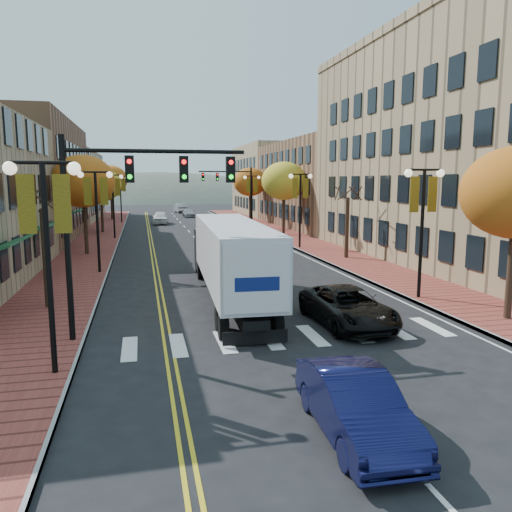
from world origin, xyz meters
TOP-DOWN VIEW (x-y plane):
  - ground at (0.00, 0.00)m, footprint 200.00×200.00m
  - sidewalk_left at (-9.00, 32.50)m, footprint 4.00×85.00m
  - sidewalk_right at (9.00, 32.50)m, footprint 4.00×85.00m
  - building_left_mid at (-17.00, 36.00)m, footprint 12.00×24.00m
  - building_left_far at (-17.00, 61.00)m, footprint 12.00×26.00m
  - building_right_near at (18.50, 16.00)m, footprint 15.00×28.00m
  - building_right_mid at (18.50, 42.00)m, footprint 15.00×24.00m
  - building_right_far at (18.50, 64.00)m, footprint 15.00×20.00m
  - tree_left_a at (-9.00, 8.00)m, footprint 0.28×0.28m
  - tree_left_b at (-9.00, 24.00)m, footprint 4.48×4.48m
  - tree_left_c at (-9.00, 40.00)m, footprint 4.16×4.16m
  - tree_left_d at (-9.00, 58.00)m, footprint 4.61×4.61m
  - tree_right_b at (9.00, 18.00)m, footprint 0.28×0.28m
  - tree_right_c at (9.00, 34.00)m, footprint 4.48×4.48m
  - tree_right_d at (9.00, 50.00)m, footprint 4.35×4.35m
  - lamp_left_a at (-7.50, 0.00)m, footprint 1.96×0.36m
  - lamp_left_b at (-7.50, 16.00)m, footprint 1.96×0.36m
  - lamp_left_c at (-7.50, 34.00)m, footprint 1.96×0.36m
  - lamp_left_d at (-7.50, 52.00)m, footprint 1.96×0.36m
  - lamp_right_a at (7.50, 6.00)m, footprint 1.96×0.36m
  - lamp_right_b at (7.50, 24.00)m, footprint 1.96×0.36m
  - lamp_right_c at (7.50, 42.00)m, footprint 1.96×0.36m
  - traffic_mast_near at (-5.48, 3.00)m, footprint 6.10×0.35m
  - traffic_mast_far at (5.48, 42.00)m, footprint 6.10×0.34m
  - semi_truck at (-1.07, 8.18)m, footprint 3.00×14.85m
  - navy_sedan at (-0.57, -4.95)m, footprint 1.69×4.43m
  - black_suv at (2.65, 2.97)m, footprint 2.58×5.29m
  - car_far_white at (-2.65, 50.11)m, footprint 2.28×4.91m
  - car_far_silver at (2.03, 61.67)m, footprint 1.77×4.25m
  - car_far_oncoming at (1.62, 72.46)m, footprint 2.26×4.99m

SIDE VIEW (x-z plane):
  - ground at x=0.00m, z-range 0.00..0.00m
  - sidewalk_left at x=-9.00m, z-range 0.00..0.15m
  - sidewalk_right at x=9.00m, z-range 0.00..0.15m
  - car_far_silver at x=2.03m, z-range 0.00..1.23m
  - navy_sedan at x=-0.57m, z-range 0.00..1.44m
  - black_suv at x=2.65m, z-range 0.00..1.45m
  - car_far_oncoming at x=1.62m, z-range 0.00..1.59m
  - car_far_white at x=-2.65m, z-range 0.00..1.63m
  - semi_truck at x=-1.07m, z-range 0.31..4.00m
  - tree_left_a at x=-9.00m, z-range 0.15..4.35m
  - tree_right_b at x=9.00m, z-range 0.15..4.35m
  - lamp_left_a at x=-7.50m, z-range 1.27..7.32m
  - lamp_left_b at x=-7.50m, z-range 1.27..7.32m
  - lamp_left_c at x=-7.50m, z-range 1.27..7.32m
  - lamp_left_d at x=-7.50m, z-range 1.27..7.32m
  - lamp_right_a at x=7.50m, z-range 1.27..7.32m
  - lamp_right_b at x=7.50m, z-range 1.27..7.32m
  - lamp_right_c at x=7.50m, z-range 1.27..7.32m
  - building_left_far at x=-17.00m, z-range 0.00..9.50m
  - traffic_mast_near at x=-5.48m, z-range 1.42..8.42m
  - traffic_mast_far at x=5.48m, z-range 1.42..8.42m
  - building_right_mid at x=18.50m, z-range 0.00..10.00m
  - tree_left_c at x=-9.00m, z-range 1.71..8.40m
  - tree_right_d at x=9.00m, z-range 1.79..8.79m
  - tree_left_b at x=-9.00m, z-range 1.84..9.05m
  - tree_right_c at x=9.00m, z-range 1.84..9.05m
  - building_left_mid at x=-17.00m, z-range 0.00..11.00m
  - building_right_far at x=18.50m, z-range 0.00..11.00m
  - tree_left_d at x=-9.00m, z-range 1.89..9.31m
  - building_right_near at x=18.50m, z-range 0.00..15.00m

